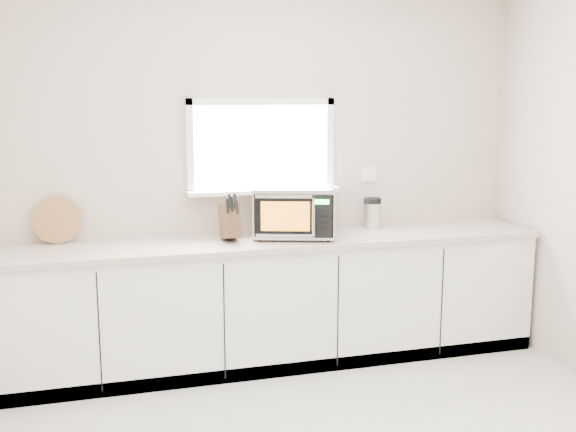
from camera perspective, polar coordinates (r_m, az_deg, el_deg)
name	(u,v)px	position (r m, az deg, el deg)	size (l,w,h in m)	color
back_wall	(261,172)	(4.99, -2.28, 3.78)	(4.00, 0.17, 2.70)	#C2AE9A
cabinets	(272,303)	(4.89, -1.40, -7.40)	(3.92, 0.60, 0.88)	silver
countertop	(272,241)	(4.77, -1.40, -2.16)	(3.92, 0.64, 0.04)	beige
microwave	(295,210)	(4.79, 0.57, 0.48)	(0.67, 0.59, 0.37)	black
knife_block	(230,220)	(4.68, -4.93, -0.37)	(0.13, 0.24, 0.34)	#4E341C
cutting_board	(57,220)	(4.85, -19.00, -0.32)	(0.32, 0.32, 0.02)	#9C663C
coffee_grinder	(372,213)	(5.16, 7.12, 0.27)	(0.14, 0.14, 0.24)	silver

